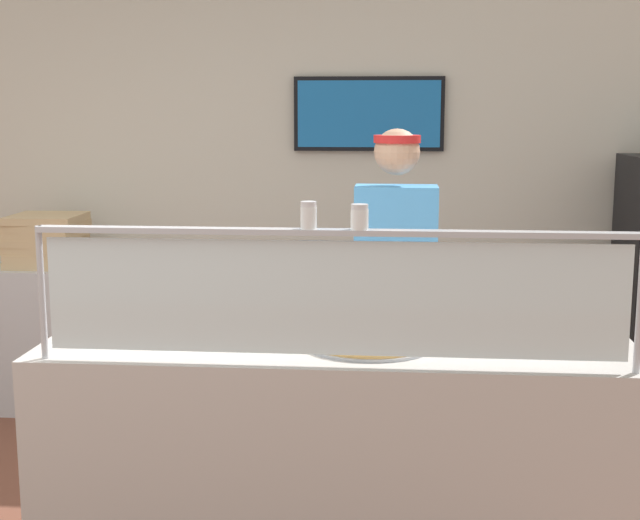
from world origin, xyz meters
name	(u,v)px	position (x,y,z in m)	size (l,w,h in m)	color
ground_plane	(346,500)	(1.15, 1.00, 0.00)	(12.00, 12.00, 0.00)	brown
shop_rear_unit	(362,186)	(1.15, 2.72, 1.36)	(6.70, 0.13, 2.70)	beige
serving_counter	(337,460)	(1.15, 0.35, 0.47)	(2.30, 0.70, 0.95)	#BCB7B2
sneeze_guard	(332,281)	(1.15, 0.06, 1.25)	(2.12, 0.06, 0.49)	#B2B5BC
pizza_tray	(369,340)	(1.27, 0.35, 0.97)	(0.52, 0.52, 0.04)	#9EA0A8
pizza_server	(365,336)	(1.25, 0.33, 0.99)	(0.07, 0.28, 0.01)	#ADAFB7
parmesan_shaker	(309,217)	(1.07, 0.06, 1.48)	(0.06, 0.06, 0.10)	white
pepper_flake_shaker	(360,219)	(1.24, 0.06, 1.47)	(0.06, 0.06, 0.09)	white
worker_figure	(396,292)	(1.37, 1.09, 1.01)	(0.41, 0.50, 1.76)	#23232D
prep_shelf	(51,335)	(-0.78, 2.23, 0.45)	(0.70, 0.55, 0.90)	#B7BABF
pizza_box_stack	(47,240)	(-0.77, 2.23, 1.05)	(0.46, 0.44, 0.31)	tan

